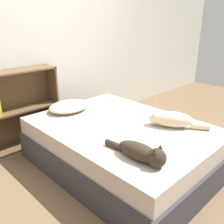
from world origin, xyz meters
The scene contains 7 objects.
ground_plane centered at (0.00, 0.00, 0.00)m, with size 8.00×8.00×0.00m, color brown.
wall_back centered at (0.00, 1.34, 1.25)m, with size 8.00×0.06×2.50m.
bed centered at (0.00, 0.00, 0.23)m, with size 1.35×1.86×0.47m.
pillow centered at (-0.14, 0.71, 0.53)m, with size 0.49×0.37×0.11m.
cat_light centered at (0.32, -0.37, 0.55)m, with size 0.40×0.55×0.16m.
cat_dark centered at (-0.37, -0.57, 0.54)m, with size 0.17×0.57×0.16m.
bookshelf centered at (-0.54, 1.21, 0.48)m, with size 0.89×0.26×0.93m.
Camera 1 is at (-1.68, -1.59, 1.49)m, focal length 40.00 mm.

